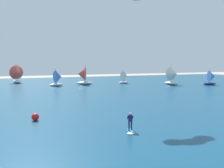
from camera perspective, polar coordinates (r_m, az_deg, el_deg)
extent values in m
cube|color=navy|center=(53.62, -12.19, -1.62)|extent=(160.00, 90.00, 0.10)
cube|color=#26B2CC|center=(22.97, 4.15, -10.48)|extent=(0.91, 1.47, 0.05)
cylinder|color=#19194C|center=(22.68, 3.89, -9.58)|extent=(0.14, 0.14, 0.80)
cylinder|color=#19194C|center=(23.04, 4.43, -9.34)|extent=(0.14, 0.14, 0.80)
cube|color=#19194C|center=(22.69, 4.17, -7.75)|extent=(0.41, 0.33, 0.60)
sphere|color=beige|center=(22.60, 4.18, -6.73)|extent=(0.22, 0.22, 0.22)
cylinder|color=#19194C|center=(22.74, 3.60, -7.58)|extent=(0.26, 0.50, 0.39)
cylinder|color=#19194C|center=(22.78, 4.72, -7.57)|extent=(0.26, 0.50, 0.39)
ellipsoid|color=white|center=(22.06, 4.34, -11.11)|extent=(0.87, 0.81, 0.08)
ellipsoid|color=white|center=(64.26, -12.54, -0.15)|extent=(3.87, 2.19, 0.69)
cylinder|color=silver|center=(64.03, -12.72, 1.78)|extent=(0.11, 0.11, 3.66)
cone|color=#3F72CC|center=(64.36, -12.06, 1.64)|extent=(2.36, 3.39, 3.08)
ellipsoid|color=silver|center=(67.79, 13.29, 0.18)|extent=(2.71, 4.79, 0.85)
cylinder|color=silver|center=(67.75, 13.20, 2.46)|extent=(0.14, 0.14, 4.54)
cone|color=silver|center=(67.12, 13.84, 2.23)|extent=(4.20, 2.93, 3.81)
ellipsoid|color=navy|center=(70.21, 21.23, 0.05)|extent=(3.73, 2.33, 0.66)
cylinder|color=silver|center=(70.00, 21.16, 1.76)|extent=(0.11, 0.11, 3.53)
cone|color=#3F72CC|center=(70.31, 21.73, 1.61)|extent=(2.45, 3.31, 2.96)
ellipsoid|color=white|center=(76.64, -20.79, 0.55)|extent=(3.04, 4.96, 0.88)
cylinder|color=silver|center=(76.69, -20.91, 2.64)|extent=(0.15, 0.15, 4.69)
cone|color=#D84C3F|center=(75.73, -20.65, 2.44)|extent=(4.39, 3.21, 3.94)
ellipsoid|color=silver|center=(66.95, -6.21, 0.22)|extent=(4.73, 3.05, 0.84)
cylinder|color=silver|center=(66.75, -6.05, 2.49)|extent=(0.14, 0.14, 4.48)
cone|color=#D84C3F|center=(66.87, -6.88, 2.30)|extent=(3.18, 4.21, 3.76)
ellipsoid|color=white|center=(70.12, 2.62, 0.37)|extent=(3.39, 1.88, 0.60)
cylinder|color=silver|center=(69.90, 2.53, 1.93)|extent=(0.10, 0.10, 3.22)
cone|color=silver|center=(70.34, 2.98, 1.82)|extent=(2.05, 2.97, 2.70)
sphere|color=red|center=(27.78, -17.03, -7.15)|extent=(0.78, 0.78, 0.78)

